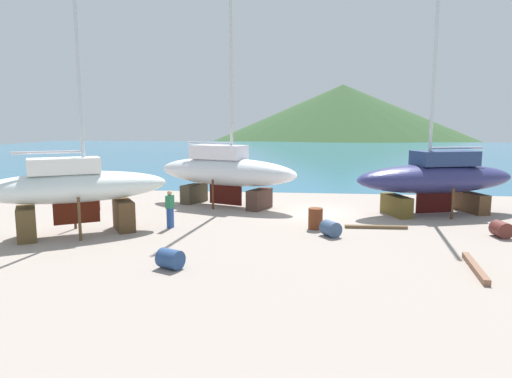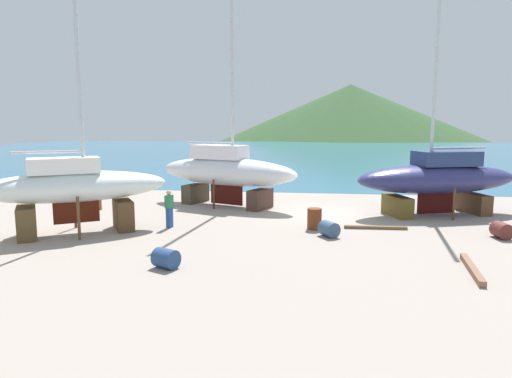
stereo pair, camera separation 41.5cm
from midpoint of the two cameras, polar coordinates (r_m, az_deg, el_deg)
ground_plane at (r=19.56m, az=9.18°, el=-5.65°), size 45.91×45.91×0.00m
sea_water at (r=76.57m, az=7.89°, el=4.66°), size 143.70×91.93×0.01m
headland_hill at (r=159.36m, az=11.86°, el=6.38°), size 169.34×169.34×36.35m
sailboat_small_center at (r=25.74m, az=-3.41°, el=2.36°), size 9.12×5.52×15.47m
sailboat_mid_port at (r=25.07m, az=22.59°, el=1.27°), size 9.16×5.29×12.76m
sailboat_large_starboard at (r=20.41m, az=-21.56°, el=0.18°), size 7.66×5.97×12.34m
worker at (r=20.62m, az=-10.41°, el=-2.43°), size 0.30×0.47×1.71m
barrel_tipped_left at (r=19.05m, az=9.89°, el=-5.03°), size 0.95×0.99×0.65m
barrel_rust_mid at (r=20.27m, az=8.03°, el=-3.77°), size 0.90×0.90×0.94m
barrel_tipped_right at (r=25.99m, az=-19.21°, el=-1.56°), size 0.78×0.78×0.89m
barrel_ochre at (r=21.19m, az=29.29°, el=-4.61°), size 0.75×0.86×0.66m
barrel_tar_black at (r=15.04m, az=-10.60°, el=-8.67°), size 0.97×0.91×0.64m
timber_long_fore at (r=20.94m, az=15.50°, el=-4.74°), size 2.77×0.32×0.13m
timber_plank_far at (r=16.10m, az=26.46°, el=-9.09°), size 0.58×2.97×0.20m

